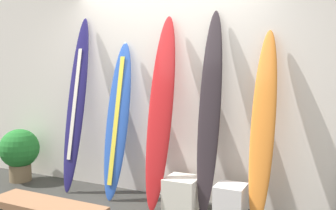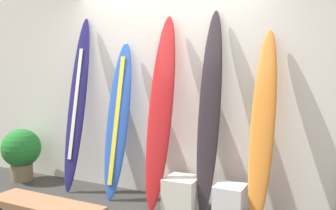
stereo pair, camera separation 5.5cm
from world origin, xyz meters
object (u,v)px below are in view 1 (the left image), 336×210
at_px(display_block_left, 182,193).
at_px(potted_plant, 20,151).
at_px(display_block_center, 231,202).
at_px(surfboard_navy, 76,105).
at_px(surfboard_crimson, 160,112).
at_px(surfboard_sunset, 263,126).
at_px(surfboard_cobalt, 118,120).
at_px(surfboard_charcoal, 209,113).
at_px(bench, 47,210).

height_order(display_block_left, potted_plant, potted_plant).
relative_size(display_block_center, potted_plant, 0.50).
distance_m(surfboard_navy, surfboard_crimson, 1.23).
bearing_deg(surfboard_sunset, surfboard_cobalt, -179.80).
bearing_deg(display_block_left, surfboard_navy, 177.98).
distance_m(display_block_left, display_block_center, 0.56).
distance_m(surfboard_sunset, display_block_center, 0.85).
xyz_separation_m(surfboard_navy, surfboard_charcoal, (1.78, 0.04, -0.02)).
bearing_deg(display_block_left, surfboard_cobalt, 176.84).
xyz_separation_m(surfboard_crimson, display_block_left, (0.27, -0.01, -0.89)).
bearing_deg(surfboard_navy, display_block_center, -2.85).
relative_size(surfboard_crimson, surfboard_sunset, 1.11).
bearing_deg(surfboard_navy, surfboard_cobalt, -0.44).
relative_size(surfboard_navy, potted_plant, 3.05).
bearing_deg(surfboard_crimson, surfboard_sunset, 2.21).
height_order(potted_plant, bench, potted_plant).
xyz_separation_m(surfboard_navy, surfboard_crimson, (1.23, -0.04, -0.03)).
distance_m(surfboard_crimson, potted_plant, 2.27).
xyz_separation_m(display_block_left, display_block_center, (0.56, -0.05, 0.00)).
bearing_deg(bench, surfboard_charcoal, 61.06).
distance_m(surfboard_cobalt, display_block_center, 1.63).
height_order(surfboard_cobalt, surfboard_charcoal, surfboard_charcoal).
height_order(surfboard_sunset, potted_plant, surfboard_sunset).
xyz_separation_m(surfboard_navy, display_block_center, (2.07, -0.10, -0.91)).
distance_m(display_block_center, bench, 1.80).
xyz_separation_m(display_block_left, potted_plant, (-2.45, -0.04, 0.24)).
bearing_deg(surfboard_navy, surfboard_crimson, -1.96).
bearing_deg(bench, display_block_center, 50.82).
height_order(surfboard_charcoal, display_block_left, surfboard_charcoal).
bearing_deg(display_block_left, display_block_center, -5.06).
bearing_deg(display_block_center, surfboard_charcoal, 154.18).
relative_size(surfboard_crimson, surfboard_charcoal, 0.99).
bearing_deg(display_block_center, surfboard_navy, 177.15).
relative_size(display_block_left, display_block_center, 1.01).
distance_m(surfboard_cobalt, surfboard_sunset, 1.72).
bearing_deg(surfboard_crimson, display_block_left, -2.28).
xyz_separation_m(surfboard_navy, surfboard_cobalt, (0.63, -0.00, -0.16)).
xyz_separation_m(surfboard_charcoal, bench, (-0.84, -1.53, -0.68)).
bearing_deg(bench, surfboard_crimson, 78.51).
bearing_deg(surfboard_cobalt, potted_plant, -176.94).
distance_m(surfboard_navy, surfboard_cobalt, 0.65).
relative_size(surfboard_crimson, potted_plant, 2.98).
xyz_separation_m(surfboard_charcoal, display_block_center, (0.29, -0.14, -0.89)).
bearing_deg(surfboard_navy, display_block_left, -2.02).
relative_size(surfboard_crimson, display_block_left, 5.90).
distance_m(surfboard_navy, bench, 1.90).
bearing_deg(display_block_center, bench, -129.18).
relative_size(display_block_left, bench, 0.35).
xyz_separation_m(surfboard_navy, display_block_left, (1.51, -0.05, -0.92)).
distance_m(surfboard_charcoal, bench, 1.87).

